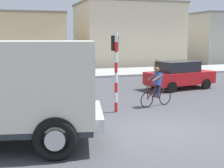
# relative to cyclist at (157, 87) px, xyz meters

# --- Properties ---
(ground_plane) EXTENTS (120.00, 120.00, 0.00)m
(ground_plane) POSITION_rel_cyclist_xyz_m (-1.27, -3.27, -0.86)
(ground_plane) COLOR #4C4C51
(sidewalk_far) EXTENTS (80.00, 5.00, 0.16)m
(sidewalk_far) POSITION_rel_cyclist_xyz_m (-1.27, 12.18, -0.78)
(sidewalk_far) COLOR #ADADA8
(sidewalk_far) RESTS_ON ground
(cyclist) EXTENTS (1.68, 0.63, 1.72)m
(cyclist) POSITION_rel_cyclist_xyz_m (0.00, 0.00, 0.00)
(cyclist) COLOR black
(cyclist) RESTS_ON ground
(traffic_light_pole) EXTENTS (0.24, 0.43, 3.20)m
(traffic_light_pole) POSITION_rel_cyclist_xyz_m (-2.01, -0.38, 1.20)
(traffic_light_pole) COLOR red
(traffic_light_pole) RESTS_ON ground
(car_red_near) EXTENTS (4.23, 2.37, 1.60)m
(car_red_near) POSITION_rel_cyclist_xyz_m (3.29, 3.75, -0.05)
(car_red_near) COLOR red
(car_red_near) RESTS_ON ground
(pedestrian_near_kerb) EXTENTS (0.34, 0.22, 1.62)m
(pedestrian_near_kerb) POSITION_rel_cyclist_xyz_m (3.15, 6.36, -0.02)
(pedestrian_near_kerb) COLOR #2D334C
(pedestrian_near_kerb) RESTS_ON ground
(building_mid_block) EXTENTS (7.59, 6.86, 5.15)m
(building_mid_block) POSITION_rel_cyclist_xyz_m (-4.81, 18.71, 1.71)
(building_mid_block) COLOR #D1B284
(building_mid_block) RESTS_ON ground
(building_corner_right) EXTENTS (10.31, 7.80, 6.44)m
(building_corner_right) POSITION_rel_cyclist_xyz_m (6.14, 19.57, 2.36)
(building_corner_right) COLOR beige
(building_corner_right) RESTS_ON ground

